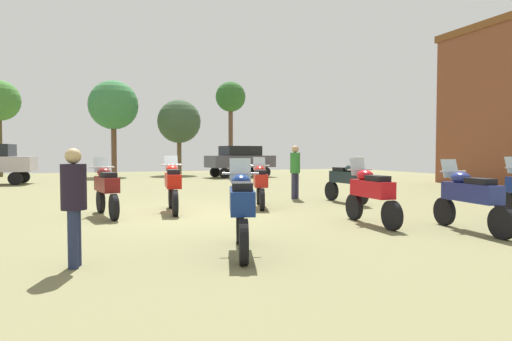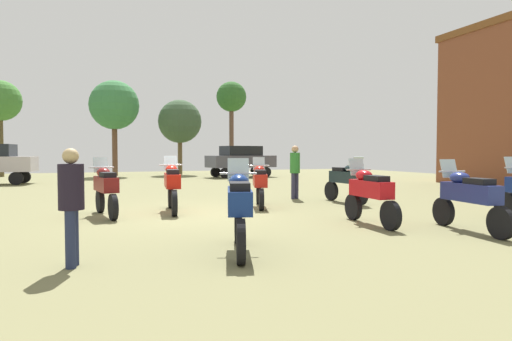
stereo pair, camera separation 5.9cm
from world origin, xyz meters
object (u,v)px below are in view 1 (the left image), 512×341
Objects in this scene: person_2 at (74,198)px; tree_5 at (231,99)px; motorcycle_7 at (371,192)px; motorcycle_4 at (241,207)px; person_3 at (295,168)px; tree_1 at (179,122)px; tree_3 at (113,106)px; motorcycle_1 at (260,183)px; car_2 at (240,159)px; motorcycle_3 at (470,196)px; motorcycle_5 at (106,188)px; motorcycle_9 at (346,180)px; motorcycle_6 at (173,184)px.

tree_5 reaches higher than person_2.
motorcycle_4 is at bearing -153.04° from motorcycle_7.
motorcycle_7 is at bearing 57.89° from person_3.
person_2 is 0.31× the size of tree_1.
tree_3 reaches higher than person_3.
motorcycle_1 is 0.97× the size of motorcycle_7.
tree_1 reaches higher than motorcycle_4.
motorcycle_7 is 0.46× the size of car_2.
motorcycle_3 is 1.05× the size of motorcycle_5.
motorcycle_3 is 5.24m from motorcycle_9.
person_3 is (-1.00, 1.61, 0.35)m from motorcycle_9.
person_2 is 0.90× the size of person_3.
motorcycle_7 is (-1.34, 1.41, -0.00)m from motorcycle_3.
motorcycle_3 is 7.31m from person_2.
tree_3 is (1.12, 19.85, 4.05)m from motorcycle_5.
motorcycle_6 is (-2.55, -0.12, 0.03)m from motorcycle_1.
person_3 reaches higher than motorcycle_6.
motorcycle_1 is 4.25m from motorcycle_5.
tree_1 is at bearing 1.91° from tree_3.
motorcycle_6 is 1.09× the size of motorcycle_9.
motorcycle_1 is 15.58m from car_2.
motorcycle_9 is at bearing 97.84° from person_3.
motorcycle_7 is at bearing 140.68° from motorcycle_3.
tree_5 is (2.50, 20.13, 4.96)m from motorcycle_9.
motorcycle_7 is 0.30× the size of tree_5.
tree_3 is (-4.48, -0.15, 0.97)m from tree_1.
person_2 is (-2.25, -5.18, 0.21)m from motorcycle_6.
motorcycle_9 is at bearing -85.44° from tree_1.
motorcycle_6 is 1.27× the size of person_3.
motorcycle_5 is 7.17m from motorcycle_9.
motorcycle_7 is at bearing -79.59° from tree_3.
motorcycle_4 is at bearing -107.01° from tree_5.
tree_1 is at bearing 92.80° from motorcycle_7.
motorcycle_7 is 4.20m from motorcycle_9.
person_3 is (4.30, 6.96, 0.34)m from motorcycle_4.
motorcycle_4 reaches higher than motorcycle_1.
person_3 is 18.86m from tree_3.
motorcycle_5 is at bearing -105.65° from tree_1.
person_2 is (-5.96, -1.58, 0.24)m from motorcycle_7.
motorcycle_6 reaches higher than motorcycle_9.
person_2 is at bearing -106.67° from motorcycle_5.
motorcycle_9 is 0.30× the size of tree_5.
motorcycle_9 is 1.16× the size of person_3.
motorcycle_9 is (7.16, 0.45, 0.00)m from motorcycle_5.
motorcycle_4 is 5.14m from motorcycle_6.
person_3 is at bearing -74.19° from tree_3.
tree_3 is at bearing 116.82° from motorcycle_1.
person_2 is at bearing -114.43° from motorcycle_1.
tree_5 is at bearing 4.91° from tree_3.
car_2 is at bearing 91.27° from motorcycle_1.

